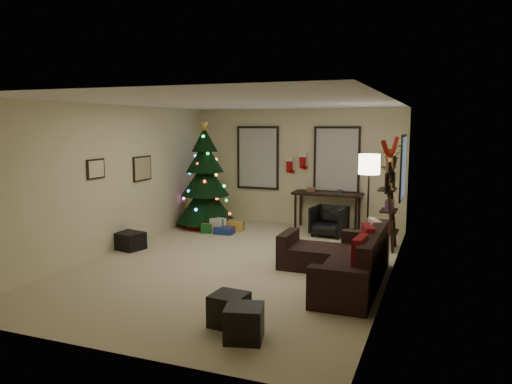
# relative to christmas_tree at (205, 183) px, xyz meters

# --- Properties ---
(floor) EXTENTS (7.00, 7.00, 0.00)m
(floor) POSITION_rel_christmas_tree_xyz_m (1.86, -2.47, -1.03)
(floor) COLOR #C4B794
(floor) RESTS_ON ground
(ceiling) EXTENTS (7.00, 7.00, 0.00)m
(ceiling) POSITION_rel_christmas_tree_xyz_m (1.86, -2.47, 1.67)
(ceiling) COLOR white
(ceiling) RESTS_ON floor
(wall_back) EXTENTS (5.00, 0.00, 5.00)m
(wall_back) POSITION_rel_christmas_tree_xyz_m (1.86, 1.03, 0.32)
(wall_back) COLOR beige
(wall_back) RESTS_ON floor
(wall_front) EXTENTS (5.00, 0.00, 5.00)m
(wall_front) POSITION_rel_christmas_tree_xyz_m (1.86, -5.97, 0.32)
(wall_front) COLOR beige
(wall_front) RESTS_ON floor
(wall_left) EXTENTS (0.00, 7.00, 7.00)m
(wall_left) POSITION_rel_christmas_tree_xyz_m (-0.64, -2.47, 0.32)
(wall_left) COLOR beige
(wall_left) RESTS_ON floor
(wall_right) EXTENTS (0.00, 7.00, 7.00)m
(wall_right) POSITION_rel_christmas_tree_xyz_m (4.36, -2.47, 0.32)
(wall_right) COLOR beige
(wall_right) RESTS_ON floor
(window_back_left) EXTENTS (1.05, 0.06, 1.50)m
(window_back_left) POSITION_rel_christmas_tree_xyz_m (0.91, 1.00, 0.52)
(window_back_left) COLOR #728CB2
(window_back_left) RESTS_ON wall_back
(window_back_right) EXTENTS (1.05, 0.06, 1.50)m
(window_back_right) POSITION_rel_christmas_tree_xyz_m (2.81, 1.00, 0.52)
(window_back_right) COLOR #728CB2
(window_back_right) RESTS_ON wall_back
(window_right_wall) EXTENTS (0.06, 0.90, 1.30)m
(window_right_wall) POSITION_rel_christmas_tree_xyz_m (4.33, 0.08, 0.47)
(window_right_wall) COLOR #728CB2
(window_right_wall) RESTS_ON wall_right
(christmas_tree) EXTENTS (1.33, 1.33, 2.48)m
(christmas_tree) POSITION_rel_christmas_tree_xyz_m (0.00, 0.00, 0.00)
(christmas_tree) COLOR black
(christmas_tree) RESTS_ON floor
(presents) EXTENTS (1.30, 0.89, 0.30)m
(presents) POSITION_rel_christmas_tree_xyz_m (0.37, -0.29, -0.91)
(presents) COLOR maroon
(presents) RESTS_ON floor
(sofa) EXTENTS (1.68, 2.45, 0.82)m
(sofa) POSITION_rel_christmas_tree_xyz_m (3.73, -2.76, -0.76)
(sofa) COLOR black
(sofa) RESTS_ON floor
(pillow_red_a) EXTENTS (0.16, 0.46, 0.45)m
(pillow_red_a) POSITION_rel_christmas_tree_xyz_m (4.07, -3.50, -0.39)
(pillow_red_a) COLOR maroon
(pillow_red_a) RESTS_ON sofa
(pillow_red_b) EXTENTS (0.26, 0.49, 0.48)m
(pillow_red_b) POSITION_rel_christmas_tree_xyz_m (4.07, -2.78, -0.39)
(pillow_red_b) COLOR maroon
(pillow_red_b) RESTS_ON sofa
(pillow_cream) EXTENTS (0.28, 0.42, 0.41)m
(pillow_cream) POSITION_rel_christmas_tree_xyz_m (4.07, -2.05, -0.40)
(pillow_cream) COLOR #C0B29C
(pillow_cream) RESTS_ON sofa
(ottoman_near) EXTENTS (0.43, 0.43, 0.38)m
(ottoman_near) POSITION_rel_christmas_tree_xyz_m (2.78, -4.89, -0.84)
(ottoman_near) COLOR black
(ottoman_near) RESTS_ON floor
(ottoman_far) EXTENTS (0.49, 0.49, 0.38)m
(ottoman_far) POSITION_rel_christmas_tree_xyz_m (3.10, -5.19, -0.83)
(ottoman_far) COLOR black
(ottoman_far) RESTS_ON floor
(desk) EXTENTS (1.54, 0.55, 0.83)m
(desk) POSITION_rel_christmas_tree_xyz_m (2.67, 0.75, -0.29)
(desk) COLOR black
(desk) RESTS_ON floor
(desk_chair) EXTENTS (0.70, 0.66, 0.64)m
(desk_chair) POSITION_rel_christmas_tree_xyz_m (2.86, 0.10, -0.70)
(desk_chair) COLOR black
(desk_chair) RESTS_ON floor
(bookshelf) EXTENTS (0.30, 0.53, 1.79)m
(bookshelf) POSITION_rel_christmas_tree_xyz_m (4.16, -0.62, -0.16)
(bookshelf) COLOR black
(bookshelf) RESTS_ON floor
(potted_plant) EXTENTS (0.62, 0.58, 0.55)m
(potted_plant) POSITION_rel_christmas_tree_xyz_m (4.16, -0.56, 0.82)
(potted_plant) COLOR #4C4C4C
(potted_plant) RESTS_ON bookshelf
(floor_lamp) EXTENTS (0.38, 0.38, 1.81)m
(floor_lamp) POSITION_rel_christmas_tree_xyz_m (3.81, -0.99, 0.49)
(floor_lamp) COLOR black
(floor_lamp) RESTS_ON floor
(art_map) EXTENTS (0.04, 0.60, 0.50)m
(art_map) POSITION_rel_christmas_tree_xyz_m (-0.62, -1.56, 0.43)
(art_map) COLOR black
(art_map) RESTS_ON wall_left
(art_abstract) EXTENTS (0.04, 0.45, 0.35)m
(art_abstract) POSITION_rel_christmas_tree_xyz_m (-0.62, -2.97, 0.55)
(art_abstract) COLOR black
(art_abstract) RESTS_ON wall_left
(gallery) EXTENTS (0.03, 1.25, 0.54)m
(gallery) POSITION_rel_christmas_tree_xyz_m (4.34, -2.54, 0.55)
(gallery) COLOR black
(gallery) RESTS_ON wall_right
(garland) EXTENTS (0.08, 1.90, 0.30)m
(garland) POSITION_rel_christmas_tree_xyz_m (4.31, -2.40, 0.99)
(garland) COLOR #A5140C
(garland) RESTS_ON wall_right
(stocking_left) EXTENTS (0.20, 0.05, 0.36)m
(stocking_left) POSITION_rel_christmas_tree_xyz_m (1.72, 0.96, 0.38)
(stocking_left) COLOR #990F0C
(stocking_left) RESTS_ON wall_back
(stocking_right) EXTENTS (0.20, 0.05, 0.36)m
(stocking_right) POSITION_rel_christmas_tree_xyz_m (2.05, 0.92, 0.49)
(stocking_right) COLOR #990F0C
(stocking_right) RESTS_ON wall_back
(storage_bin) EXTENTS (0.73, 0.57, 0.32)m
(storage_bin) POSITION_rel_christmas_tree_xyz_m (-0.49, -2.34, -0.86)
(storage_bin) COLOR black
(storage_bin) RESTS_ON floor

